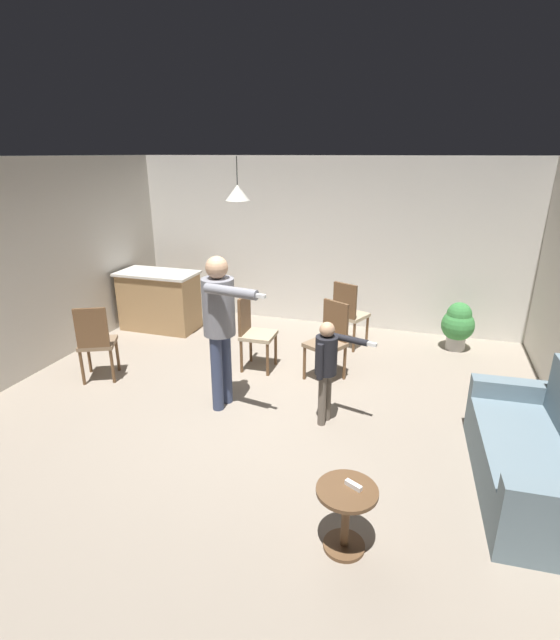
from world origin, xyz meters
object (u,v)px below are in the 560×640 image
(couch_floral, at_px, (541,457))
(dining_chair_spare, at_px, (349,312))
(side_table_by_couch, at_px, (346,511))
(spare_remote_on_table, at_px, (353,485))
(kitchen_counter, at_px, (160,300))
(person_adult, at_px, (220,317))
(potted_plant_corner, at_px, (458,324))
(dining_chair_by_counter, at_px, (253,330))
(dining_chair_centre_back, at_px, (96,340))
(person_child, at_px, (327,362))
(dining_chair_near_wall, at_px, (329,338))

(couch_floral, xyz_separation_m, dining_chair_spare, (-2.09, 2.65, 0.21))
(side_table_by_couch, distance_m, spare_remote_on_table, 0.22)
(kitchen_counter, distance_m, side_table_by_couch, 5.17)
(person_adult, relative_size, potted_plant_corner, 2.42)
(dining_chair_by_counter, height_order, dining_chair_centre_back, same)
(side_table_by_couch, xyz_separation_m, person_adult, (-1.68, 1.62, 0.75))
(side_table_by_couch, distance_m, person_child, 1.74)
(side_table_by_couch, bearing_deg, person_child, 107.20)
(dining_chair_spare, distance_m, spare_remote_on_table, 3.79)
(person_adult, relative_size, spare_remote_on_table, 13.36)
(spare_remote_on_table, bearing_deg, dining_chair_centre_back, 153.94)
(kitchen_counter, relative_size, dining_chair_by_counter, 1.26)
(dining_chair_by_counter, height_order, dining_chair_near_wall, same)
(dining_chair_near_wall, distance_m, dining_chair_spare, 1.08)
(dining_chair_by_counter, bearing_deg, dining_chair_near_wall, 89.66)
(person_adult, bearing_deg, side_table_by_couch, 55.41)
(kitchen_counter, relative_size, side_table_by_couch, 2.42)
(person_child, distance_m, potted_plant_corner, 2.91)
(couch_floral, bearing_deg, side_table_by_couch, 124.11)
(dining_chair_by_counter, relative_size, spare_remote_on_table, 7.69)
(dining_chair_spare, height_order, spare_remote_on_table, dining_chair_spare)
(dining_chair_centre_back, bearing_deg, potted_plant_corner, 3.07)
(dining_chair_near_wall, bearing_deg, side_table_by_couch, 132.16)
(dining_chair_by_counter, distance_m, dining_chair_centre_back, 1.97)
(person_adult, bearing_deg, dining_chair_by_counter, -169.04)
(dining_chair_by_counter, distance_m, spare_remote_on_table, 3.16)
(kitchen_counter, relative_size, person_child, 1.10)
(couch_floral, relative_size, side_table_by_couch, 3.55)
(side_table_by_couch, relative_size, dining_chair_centre_back, 0.52)
(potted_plant_corner, bearing_deg, person_child, -118.97)
(potted_plant_corner, bearing_deg, spare_remote_on_table, -101.78)
(side_table_by_couch, relative_size, spare_remote_on_table, 4.00)
(couch_floral, height_order, dining_chair_by_counter, same)
(side_table_by_couch, xyz_separation_m, dining_chair_spare, (-0.64, 3.76, 0.22))
(side_table_by_couch, relative_size, potted_plant_corner, 0.73)
(dining_chair_by_counter, bearing_deg, dining_chair_centre_back, -62.93)
(dining_chair_centre_back, bearing_deg, person_child, -28.19)
(couch_floral, relative_size, spare_remote_on_table, 14.20)
(kitchen_counter, distance_m, person_child, 3.77)
(potted_plant_corner, bearing_deg, dining_chair_near_wall, -137.24)
(dining_chair_centre_back, bearing_deg, couch_floral, -33.35)
(kitchen_counter, bearing_deg, person_adult, -44.75)
(person_child, distance_m, spare_remote_on_table, 1.69)
(dining_chair_near_wall, bearing_deg, dining_chair_centre_back, 46.58)
(person_adult, xyz_separation_m, potted_plant_corner, (2.58, 2.54, -0.68))
(side_table_by_couch, height_order, dining_chair_by_counter, dining_chair_by_counter)
(kitchen_counter, bearing_deg, potted_plant_corner, 6.74)
(dining_chair_spare, height_order, potted_plant_corner, dining_chair_spare)
(person_adult, height_order, person_child, person_adult)
(side_table_by_couch, bearing_deg, dining_chair_spare, 99.65)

